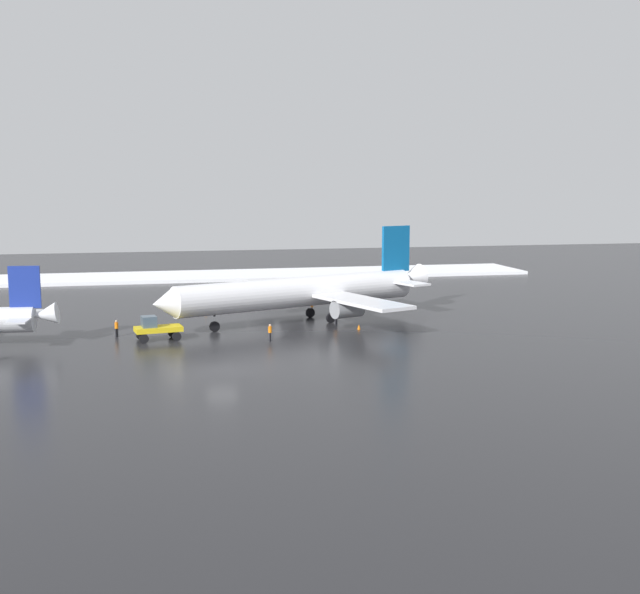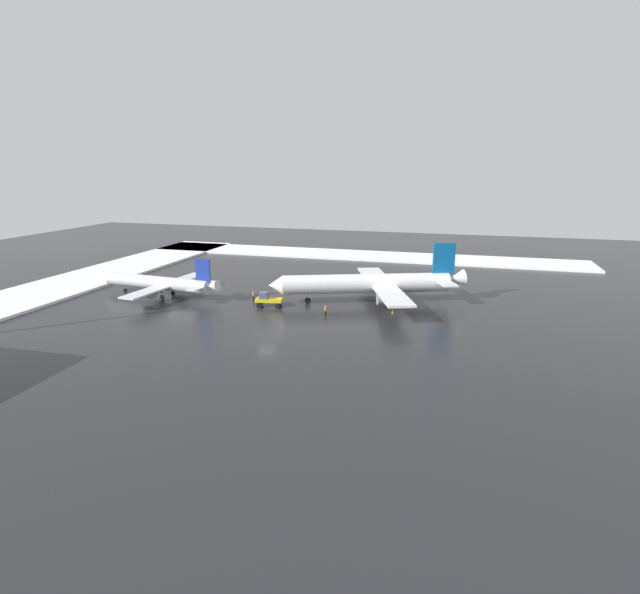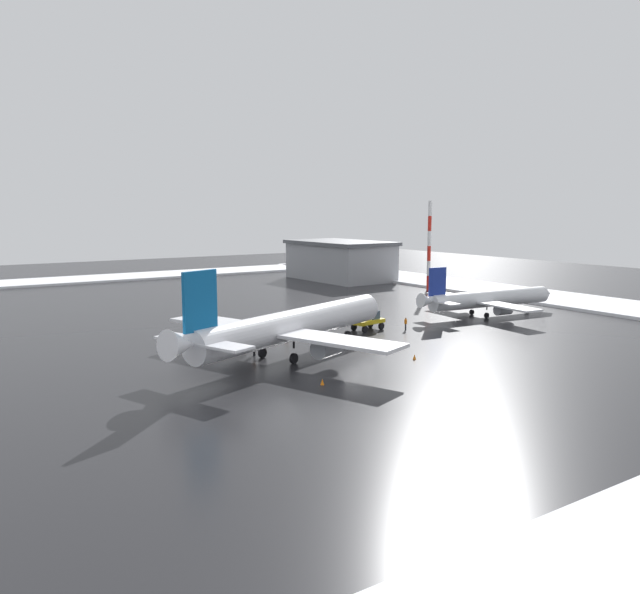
{
  "view_description": "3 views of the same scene",
  "coord_description": "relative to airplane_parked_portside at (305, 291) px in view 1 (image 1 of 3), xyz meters",
  "views": [
    {
      "loc": [
        66.19,
        -5.81,
        15.59
      ],
      "look_at": [
        -8.03,
        10.2,
        4.74
      ],
      "focal_mm": 45.0,
      "sensor_mm": 36.0,
      "label": 1
    },
    {
      "loc": [
        63.39,
        26.06,
        23.52
      ],
      "look_at": [
        -9.63,
        5.36,
        3.54
      ],
      "focal_mm": 28.0,
      "sensor_mm": 36.0,
      "label": 2
    },
    {
      "loc": [
        -78.73,
        44.88,
        15.93
      ],
      "look_at": [
        -11.95,
        1.23,
        4.66
      ],
      "focal_mm": 35.0,
      "sensor_mm": 36.0,
      "label": 3
    }
  ],
  "objects": [
    {
      "name": "ground_plane",
      "position": [
        21.53,
        -11.35,
        -3.45
      ],
      "size": [
        240.0,
        240.0,
        0.0
      ],
      "primitive_type": "plane",
      "color": "#232326"
    },
    {
      "name": "snow_bank_left",
      "position": [
        -45.47,
        -11.35,
        -3.2
      ],
      "size": [
        14.0,
        116.0,
        0.5
      ],
      "primitive_type": "cube",
      "color": "white",
      "rests_on": "ground_plane"
    },
    {
      "name": "airplane_parked_portside",
      "position": [
        0.0,
        0.0,
        0.0
      ],
      "size": [
        28.66,
        33.89,
        10.45
      ],
      "rotation": [
        0.0,
        0.0,
        5.07
      ],
      "color": "white",
      "rests_on": "ground_plane"
    },
    {
      "name": "pushback_tug",
      "position": [
        7.55,
        -16.6,
        -2.17
      ],
      "size": [
        2.96,
        4.91,
        2.5
      ],
      "rotation": [
        0.0,
        0.0,
        4.88
      ],
      "color": "gold",
      "rests_on": "ground_plane"
    },
    {
      "name": "ground_crew_beside_wing",
      "position": [
        2.69,
        3.01,
        -2.48
      ],
      "size": [
        0.36,
        0.36,
        1.71
      ],
      "rotation": [
        0.0,
        0.0,
        3.71
      ],
      "color": "black",
      "rests_on": "ground_plane"
    },
    {
      "name": "ground_crew_by_nose_gear",
      "position": [
        4.67,
        -20.51,
        -2.48
      ],
      "size": [
        0.36,
        0.36,
        1.71
      ],
      "rotation": [
        0.0,
        0.0,
        3.8
      ],
      "color": "black",
      "rests_on": "ground_plane"
    },
    {
      "name": "ground_crew_mid_apron",
      "position": [
        10.26,
        -5.53,
        -2.48
      ],
      "size": [
        0.36,
        0.36,
        1.71
      ],
      "rotation": [
        0.0,
        0.0,
        1.16
      ],
      "color": "black",
      "rests_on": "ground_plane"
    },
    {
      "name": "traffic_cone_near_nose",
      "position": [
        -11.04,
        3.1,
        -3.18
      ],
      "size": [
        0.36,
        0.36,
        0.55
      ],
      "primitive_type": "cone",
      "color": "orange",
      "rests_on": "ground_plane"
    },
    {
      "name": "traffic_cone_mid_line",
      "position": [
        5.91,
        4.76,
        -3.18
      ],
      "size": [
        0.36,
        0.36,
        0.55
      ],
      "primitive_type": "cone",
      "color": "orange",
      "rests_on": "ground_plane"
    },
    {
      "name": "traffic_cone_wingtip_side",
      "position": [
        -8.31,
        -10.51,
        -3.18
      ],
      "size": [
        0.36,
        0.36,
        0.55
      ],
      "primitive_type": "cone",
      "color": "orange",
      "rests_on": "ground_plane"
    }
  ]
}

